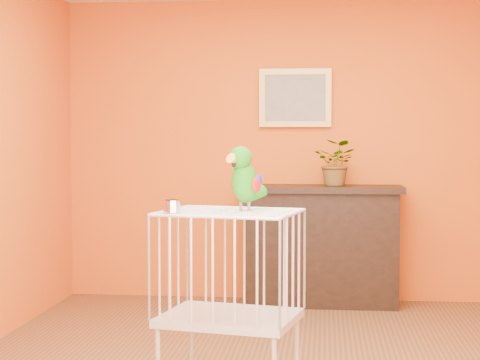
# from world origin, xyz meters

# --- Properties ---
(room_shell) EXTENTS (4.50, 4.50, 4.50)m
(room_shell) POSITION_xyz_m (0.00, 0.00, 1.58)
(room_shell) COLOR #DB5914
(room_shell) RESTS_ON ground
(console_cabinet) EXTENTS (1.35, 0.49, 1.00)m
(console_cabinet) POSITION_xyz_m (0.23, 2.01, 0.50)
(console_cabinet) COLOR black
(console_cabinet) RESTS_ON ground
(potted_plant) EXTENTS (0.47, 0.49, 0.30)m
(potted_plant) POSITION_xyz_m (0.36, 2.05, 1.15)
(potted_plant) COLOR #26722D
(potted_plant) RESTS_ON console_cabinet
(framed_picture) EXTENTS (0.62, 0.04, 0.50)m
(framed_picture) POSITION_xyz_m (0.00, 2.22, 1.75)
(framed_picture) COLOR #B58D40
(framed_picture) RESTS_ON room_shell
(birdcage) EXTENTS (0.76, 0.64, 1.03)m
(birdcage) POSITION_xyz_m (-0.23, -0.68, 0.54)
(birdcage) COLOR beige
(birdcage) RESTS_ON ground
(feed_cup) EXTENTS (0.09, 0.09, 0.06)m
(feed_cup) POSITION_xyz_m (-0.50, -0.81, 1.07)
(feed_cup) COLOR silver
(feed_cup) RESTS_ON birdcage
(parrot) EXTENTS (0.22, 0.29, 0.33)m
(parrot) POSITION_xyz_m (-0.16, -0.62, 1.20)
(parrot) COLOR #59544C
(parrot) RESTS_ON birdcage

